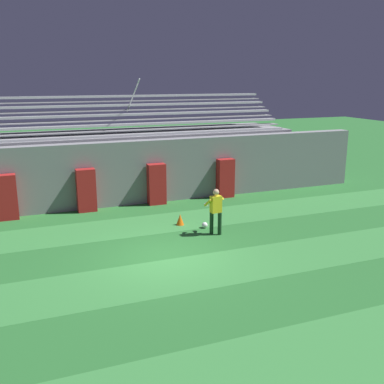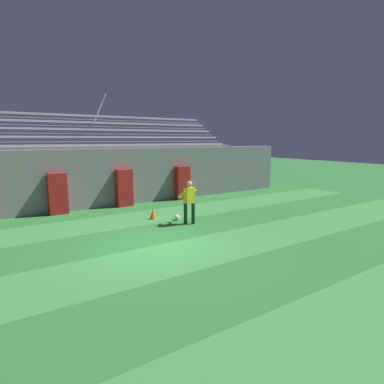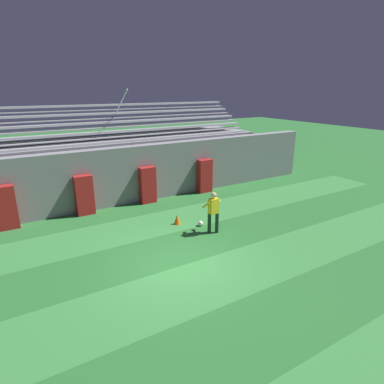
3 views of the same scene
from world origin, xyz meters
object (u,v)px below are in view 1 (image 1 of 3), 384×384
padding_pillar_gate_left (86,190)px  goalkeeper (216,209)px  padding_pillar_far_right (225,178)px  soccer_ball (205,225)px  traffic_cone (180,220)px  padding_pillar_gate_right (157,184)px  padding_pillar_far_left (7,197)px

padding_pillar_gate_left → goalkeeper: padding_pillar_gate_left is taller
padding_pillar_far_right → soccer_ball: padding_pillar_far_right is taller
goalkeeper → soccer_ball: size_ratio=7.59×
traffic_cone → padding_pillar_gate_right: bearing=89.5°
padding_pillar_far_left → padding_pillar_far_right: same height
padding_pillar_gate_left → padding_pillar_far_right: 6.40m
padding_pillar_gate_left → soccer_ball: 5.39m
soccer_ball → traffic_cone: size_ratio=0.52×
padding_pillar_gate_right → padding_pillar_far_right: bearing=0.0°
padding_pillar_far_right → padding_pillar_gate_right: bearing=180.0°
padding_pillar_far_right → goalkeeper: size_ratio=1.08×
padding_pillar_gate_right → padding_pillar_far_left: size_ratio=1.00×
padding_pillar_far_left → goalkeeper: size_ratio=1.08×
padding_pillar_far_right → traffic_cone: size_ratio=4.30×
padding_pillar_far_right → goalkeeper: (-2.55, -4.55, 0.05)m
padding_pillar_far_right → traffic_cone: bearing=-137.3°
goalkeeper → traffic_cone: size_ratio=3.98×
padding_pillar_far_right → padding_pillar_far_left: bearing=180.0°
padding_pillar_gate_right → traffic_cone: 3.19m
padding_pillar_gate_left → traffic_cone: (3.03, -3.11, -0.69)m
traffic_cone → padding_pillar_far_right: bearing=42.7°
soccer_ball → padding_pillar_gate_left: bearing=134.8°
goalkeeper → soccer_ball: (-0.09, 0.76, -0.84)m
padding_pillar_gate_left → padding_pillar_far_left: (-3.07, 0.00, 0.00)m
padding_pillar_far_right → goalkeeper: 5.21m
padding_pillar_gate_left → soccer_ball: (3.76, -3.78, -0.79)m
padding_pillar_gate_left → padding_pillar_far_left: bearing=180.0°
goalkeeper → padding_pillar_far_left: bearing=146.7°
goalkeeper → traffic_cone: 1.81m
padding_pillar_gate_right → padding_pillar_far_left: (-6.12, 0.00, 0.00)m
padding_pillar_far_right → traffic_cone: 4.64m
padding_pillar_gate_right → goalkeeper: (0.80, -4.55, 0.05)m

